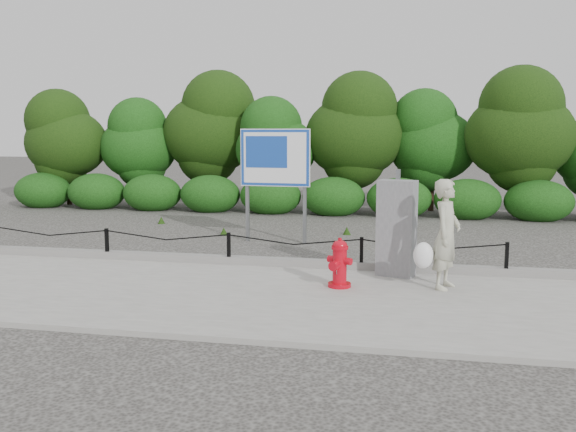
{
  "coord_description": "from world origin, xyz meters",
  "views": [
    {
      "loc": [
        3.34,
        -10.86,
        2.57
      ],
      "look_at": [
        1.1,
        0.2,
        1.0
      ],
      "focal_mm": 38.0,
      "sensor_mm": 36.0,
      "label": 1
    }
  ],
  "objects_px": {
    "fire_hydrant": "(339,264)",
    "pedestrian": "(445,236)",
    "utility_cabinet": "(397,228)",
    "advertising_sign": "(275,163)"
  },
  "relations": [
    {
      "from": "utility_cabinet",
      "to": "advertising_sign",
      "type": "distance_m",
      "value": 4.32
    },
    {
      "from": "fire_hydrant",
      "to": "utility_cabinet",
      "type": "xyz_separation_m",
      "value": [
        0.87,
        0.99,
        0.45
      ]
    },
    {
      "from": "utility_cabinet",
      "to": "advertising_sign",
      "type": "bearing_deg",
      "value": 147.9
    },
    {
      "from": "pedestrian",
      "to": "utility_cabinet",
      "type": "distance_m",
      "value": 1.07
    },
    {
      "from": "utility_cabinet",
      "to": "advertising_sign",
      "type": "height_order",
      "value": "advertising_sign"
    },
    {
      "from": "fire_hydrant",
      "to": "advertising_sign",
      "type": "xyz_separation_m",
      "value": [
        -1.98,
        4.1,
        1.39
      ]
    },
    {
      "from": "fire_hydrant",
      "to": "advertising_sign",
      "type": "distance_m",
      "value": 4.76
    },
    {
      "from": "pedestrian",
      "to": "utility_cabinet",
      "type": "xyz_separation_m",
      "value": [
        -0.77,
        0.75,
        -0.02
      ]
    },
    {
      "from": "fire_hydrant",
      "to": "pedestrian",
      "type": "bearing_deg",
      "value": 32.15
    },
    {
      "from": "pedestrian",
      "to": "advertising_sign",
      "type": "distance_m",
      "value": 5.37
    }
  ]
}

